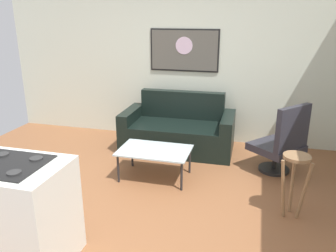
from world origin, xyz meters
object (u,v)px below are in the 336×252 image
Objects in this scene: couch at (178,131)px; wall_painting at (184,50)px; coffee_table at (155,152)px; bar_stool at (295,172)px; armchair at (282,143)px.

couch is 1.36m from wall_painting.
bar_stool is at bearing -16.21° from coffee_table.
bar_stool is at bearing -86.13° from armchair.
couch is 2.47× the size of bar_stool.
wall_painting is at bearing 146.81° from armchair.
wall_painting reaches higher than bar_stool.
bar_stool reaches higher than coffee_table.
armchair is at bearing -17.99° from couch.
couch is 1.88× the size of coffee_table.
coffee_table is at bearing 163.79° from bar_stool.
coffee_table is 0.95× the size of armchair.
armchair is 1.08m from bar_stool.
couch is at bearing -85.70° from wall_painting.
bar_stool is at bearing -43.91° from couch.
couch is 1.09m from coffee_table.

